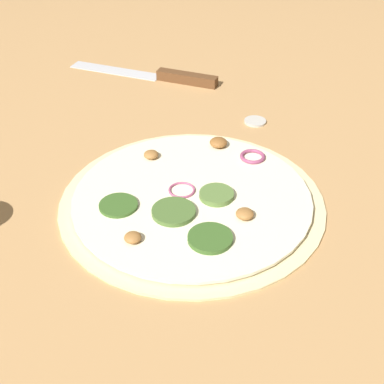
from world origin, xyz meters
The scene contains 4 objects.
ground_plane centered at (0.00, 0.00, 0.00)m, with size 3.00×3.00×0.00m, color tan.
pizza centered at (0.00, 0.00, 0.01)m, with size 0.34×0.34×0.02m.
knife centered at (-0.05, -0.38, 0.01)m, with size 0.26×0.19×0.02m.
loose_cap centered at (-0.15, -0.18, 0.00)m, with size 0.04×0.04×0.01m.
Camera 1 is at (0.13, 0.53, 0.42)m, focal length 50.00 mm.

